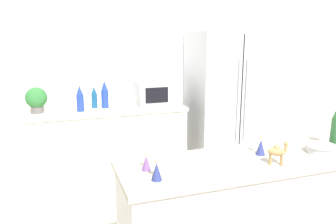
# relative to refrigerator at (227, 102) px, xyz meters

# --- Properties ---
(wall_back) EXTENTS (8.00, 0.06, 2.55)m
(wall_back) POSITION_rel_refrigerator_xyz_m (-1.01, 0.39, 0.41)
(wall_back) COLOR white
(wall_back) RESTS_ON ground_plane
(back_counter) EXTENTS (1.75, 0.63, 0.88)m
(back_counter) POSITION_rel_refrigerator_xyz_m (-1.49, 0.06, -0.42)
(back_counter) COLOR silver
(back_counter) RESTS_ON ground_plane
(refrigerator) EXTENTS (0.91, 0.71, 1.73)m
(refrigerator) POSITION_rel_refrigerator_xyz_m (0.00, 0.00, 0.00)
(refrigerator) COLOR silver
(refrigerator) RESTS_ON ground_plane
(potted_plant) EXTENTS (0.22, 0.22, 0.27)m
(potted_plant) POSITION_rel_refrigerator_xyz_m (-2.21, 0.03, 0.17)
(potted_plant) COLOR #595451
(potted_plant) RESTS_ON back_counter
(paper_towel_roll) EXTENTS (0.10, 0.10, 0.27)m
(paper_towel_roll) POSITION_rel_refrigerator_xyz_m (-2.00, 0.00, 0.15)
(paper_towel_roll) COLOR white
(paper_towel_roll) RESTS_ON back_counter
(microwave) EXTENTS (0.48, 0.37, 0.28)m
(microwave) POSITION_rel_refrigerator_xyz_m (-0.90, 0.08, 0.16)
(microwave) COLOR #B2B5BA
(microwave) RESTS_ON back_counter
(back_bottle_0) EXTENTS (0.08, 0.08, 0.32)m
(back_bottle_0) POSITION_rel_refrigerator_xyz_m (-1.50, 0.06, 0.17)
(back_bottle_0) COLOR navy
(back_bottle_0) RESTS_ON back_counter
(back_bottle_1) EXTENTS (0.06, 0.06, 0.25)m
(back_bottle_1) POSITION_rel_refrigerator_xyz_m (-1.62, 0.10, 0.14)
(back_bottle_1) COLOR navy
(back_bottle_1) RESTS_ON back_counter
(back_bottle_2) EXTENTS (0.08, 0.08, 0.29)m
(back_bottle_2) POSITION_rel_refrigerator_xyz_m (-1.78, -0.03, 0.16)
(back_bottle_2) COLOR navy
(back_bottle_2) RESTS_ON back_counter
(back_bottle_3) EXTENTS (0.07, 0.07, 0.29)m
(back_bottle_3) POSITION_rel_refrigerator_xyz_m (-1.22, -0.04, 0.16)
(back_bottle_3) COLOR #B2B7BC
(back_bottle_3) RESTS_ON back_counter
(fruit_bowl) EXTENTS (0.19, 0.19, 0.05)m
(fruit_bowl) POSITION_rel_refrigerator_xyz_m (-0.46, -2.04, 0.11)
(fruit_bowl) COLOR #B7BABF
(fruit_bowl) RESTS_ON bar_counter
(camel_figurine) EXTENTS (0.11, 0.09, 0.14)m
(camel_figurine) POSITION_rel_refrigerator_xyz_m (-0.85, -2.11, 0.16)
(camel_figurine) COLOR #A87F4C
(camel_figurine) RESTS_ON bar_counter
(wise_man_figurine_blue) EXTENTS (0.05, 0.05, 0.12)m
(wise_man_figurine_blue) POSITION_rel_refrigerator_xyz_m (-1.57, -1.95, 0.13)
(wise_man_figurine_blue) COLOR #6B4784
(wise_man_figurine_blue) RESTS_ON bar_counter
(wise_man_figurine_crimson) EXTENTS (0.06, 0.06, 0.13)m
(wise_man_figurine_crimson) POSITION_rel_refrigerator_xyz_m (-1.56, -2.09, 0.13)
(wise_man_figurine_crimson) COLOR navy
(wise_man_figurine_crimson) RESTS_ON bar_counter
(wise_man_figurine_purple) EXTENTS (0.06, 0.06, 0.14)m
(wise_man_figurine_purple) POSITION_rel_refrigerator_xyz_m (-0.84, -1.94, 0.14)
(wise_man_figurine_purple) COLOR navy
(wise_man_figurine_purple) RESTS_ON bar_counter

